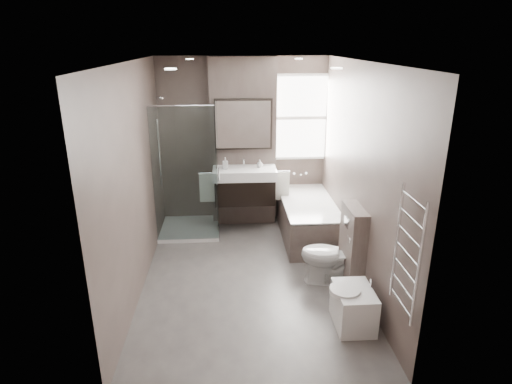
{
  "coord_description": "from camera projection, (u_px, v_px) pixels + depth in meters",
  "views": [
    {
      "loc": [
        -0.24,
        -4.72,
        2.81
      ],
      "look_at": [
        0.09,
        0.15,
        1.08
      ],
      "focal_mm": 30.0,
      "sensor_mm": 36.0,
      "label": 1
    }
  ],
  "objects": [
    {
      "name": "room",
      "position": [
        249.0,
        178.0,
        4.96
      ],
      "size": [
        2.7,
        3.9,
        2.7
      ],
      "color": "#585451",
      "rests_on": "ground"
    },
    {
      "name": "vanity_pier",
      "position": [
        243.0,
        144.0,
        6.63
      ],
      "size": [
        1.0,
        0.25,
        2.6
      ],
      "primitive_type": "cube",
      "color": "#544842",
      "rests_on": "ground"
    },
    {
      "name": "vanity",
      "position": [
        245.0,
        185.0,
        6.49
      ],
      "size": [
        0.95,
        0.47,
        0.66
      ],
      "color": "black",
      "rests_on": "vanity_pier"
    },
    {
      "name": "mirror_cabinet",
      "position": [
        244.0,
        124.0,
        6.37
      ],
      "size": [
        0.86,
        0.08,
        0.76
      ],
      "color": "black",
      "rests_on": "vanity_pier"
    },
    {
      "name": "towel_left",
      "position": [
        208.0,
        187.0,
        6.44
      ],
      "size": [
        0.24,
        0.06,
        0.44
      ],
      "primitive_type": "cube",
      "color": "silver",
      "rests_on": "vanity_pier"
    },
    {
      "name": "towel_right",
      "position": [
        281.0,
        186.0,
        6.51
      ],
      "size": [
        0.24,
        0.06,
        0.44
      ],
      "primitive_type": "cube",
      "color": "silver",
      "rests_on": "vanity_pier"
    },
    {
      "name": "shower_enclosure",
      "position": [
        195.0,
        203.0,
        6.45
      ],
      "size": [
        0.9,
        0.9,
        2.0
      ],
      "color": "white",
      "rests_on": "ground"
    },
    {
      "name": "bathtub",
      "position": [
        308.0,
        217.0,
        6.38
      ],
      "size": [
        0.75,
        1.6,
        0.57
      ],
      "color": "#544842",
      "rests_on": "ground"
    },
    {
      "name": "window",
      "position": [
        301.0,
        118.0,
        6.66
      ],
      "size": [
        0.98,
        0.06,
        1.33
      ],
      "color": "white",
      "rests_on": "room"
    },
    {
      "name": "toilet",
      "position": [
        331.0,
        256.0,
        5.15
      ],
      "size": [
        0.79,
        0.57,
        0.73
      ],
      "primitive_type": "imported",
      "rotation": [
        0.0,
        0.0,
        -1.82
      ],
      "color": "white",
      "rests_on": "ground"
    },
    {
      "name": "cistern_box",
      "position": [
        352.0,
        247.0,
        5.07
      ],
      "size": [
        0.19,
        0.55,
        1.0
      ],
      "color": "#544842",
      "rests_on": "ground"
    },
    {
      "name": "bidet",
      "position": [
        353.0,
        306.0,
        4.41
      ],
      "size": [
        0.45,
        0.52,
        0.54
      ],
      "color": "white",
      "rests_on": "ground"
    },
    {
      "name": "towel_radiator",
      "position": [
        407.0,
        253.0,
        3.6
      ],
      "size": [
        0.03,
        0.49,
        1.1
      ],
      "color": "silver",
      "rests_on": "room"
    },
    {
      "name": "soap_bottle_a",
      "position": [
        225.0,
        163.0,
        6.35
      ],
      "size": [
        0.08,
        0.08,
        0.18
      ],
      "primitive_type": "imported",
      "color": "white",
      "rests_on": "vanity"
    },
    {
      "name": "soap_bottle_b",
      "position": [
        260.0,
        163.0,
        6.45
      ],
      "size": [
        0.09,
        0.09,
        0.12
      ],
      "primitive_type": "imported",
      "color": "white",
      "rests_on": "vanity"
    }
  ]
}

